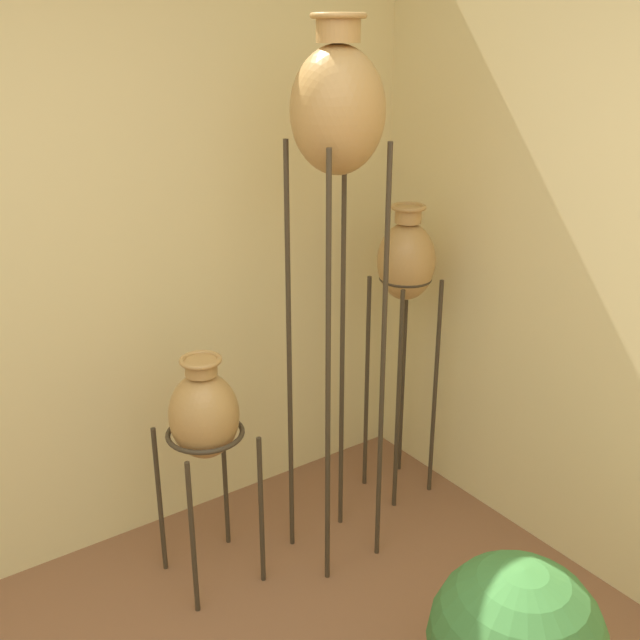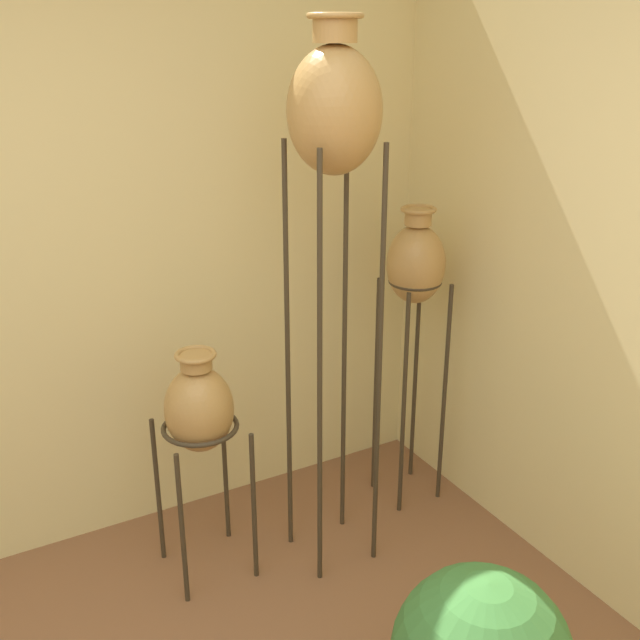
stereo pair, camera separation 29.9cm
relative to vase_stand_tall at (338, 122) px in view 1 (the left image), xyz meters
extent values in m
cylinder|color=#382D1E|center=(-0.13, -0.13, -0.94)|extent=(0.02, 0.02, 1.75)
cylinder|color=#382D1E|center=(0.13, -0.13, -0.94)|extent=(0.02, 0.02, 1.75)
cylinder|color=#382D1E|center=(-0.13, 0.13, -0.94)|extent=(0.02, 0.02, 1.75)
cylinder|color=#382D1E|center=(0.13, 0.13, -0.94)|extent=(0.02, 0.02, 1.75)
torus|color=#382D1E|center=(0.00, 0.00, -0.06)|extent=(0.27, 0.27, 0.02)
ellipsoid|color=#B28447|center=(0.00, 0.00, 0.04)|extent=(0.34, 0.34, 0.44)
cylinder|color=#B28447|center=(0.00, 0.00, 0.30)|extent=(0.15, 0.15, 0.09)
torus|color=#B28447|center=(0.00, 0.00, 0.34)|extent=(0.19, 0.19, 0.02)
cylinder|color=#382D1E|center=(0.42, 0.09, -1.27)|extent=(0.02, 0.02, 1.09)
cylinder|color=#382D1E|center=(0.65, 0.09, -1.27)|extent=(0.02, 0.02, 1.09)
cylinder|color=#382D1E|center=(0.42, 0.32, -1.27)|extent=(0.02, 0.02, 1.09)
cylinder|color=#382D1E|center=(0.65, 0.32, -1.27)|extent=(0.02, 0.02, 1.09)
torus|color=#382D1E|center=(0.53, 0.20, -0.73)|extent=(0.24, 0.24, 0.02)
ellipsoid|color=#B28447|center=(0.53, 0.20, -0.65)|extent=(0.26, 0.26, 0.35)
cylinder|color=#B28447|center=(0.53, 0.20, -0.44)|extent=(0.12, 0.12, 0.07)
torus|color=#B28447|center=(0.53, 0.20, -0.41)|extent=(0.15, 0.15, 0.02)
cylinder|color=#382D1E|center=(-0.66, 0.00, -1.48)|extent=(0.02, 0.02, 0.67)
cylinder|color=#382D1E|center=(-0.36, 0.00, -1.48)|extent=(0.02, 0.02, 0.67)
cylinder|color=#382D1E|center=(-0.66, 0.30, -1.48)|extent=(0.02, 0.02, 0.67)
cylinder|color=#382D1E|center=(-0.36, 0.30, -1.48)|extent=(0.02, 0.02, 0.67)
torus|color=#382D1E|center=(-0.51, 0.15, -1.15)|extent=(0.30, 0.30, 0.02)
ellipsoid|color=#B28447|center=(-0.51, 0.15, -1.07)|extent=(0.27, 0.27, 0.35)
cylinder|color=#B28447|center=(-0.51, 0.15, -0.87)|extent=(0.12, 0.12, 0.06)
torus|color=#B28447|center=(-0.51, 0.15, -0.84)|extent=(0.16, 0.16, 0.02)
camera|label=1|loc=(-1.60, -2.16, 0.30)|focal=42.00mm
camera|label=2|loc=(-1.35, -2.32, 0.30)|focal=42.00mm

